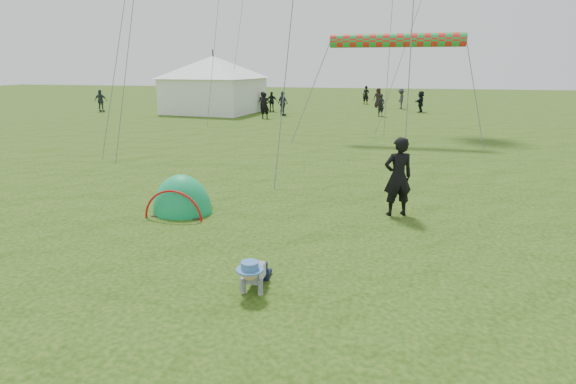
% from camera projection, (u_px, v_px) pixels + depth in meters
% --- Properties ---
extents(ground, '(140.00, 140.00, 0.00)m').
position_uv_depth(ground, '(265.00, 270.00, 8.17)').
color(ground, '#153608').
extents(crawling_toddler, '(0.58, 0.82, 0.62)m').
position_uv_depth(crawling_toddler, '(254.00, 273.00, 7.38)').
color(crawling_toddler, black).
rests_on(crawling_toddler, ground).
extents(popup_tent, '(1.56, 1.30, 1.96)m').
position_uv_depth(popup_tent, '(183.00, 212.00, 11.40)').
color(popup_tent, '#129753').
rests_on(popup_tent, ground).
extents(standing_adult, '(0.83, 0.70, 1.96)m').
position_uv_depth(standing_adult, '(398.00, 177.00, 10.93)').
color(standing_adult, black).
rests_on(standing_adult, ground).
extents(event_marquee, '(7.44, 7.44, 4.63)m').
position_uv_depth(event_marquee, '(214.00, 82.00, 35.14)').
color(event_marquee, white).
rests_on(event_marquee, ground).
extents(crowd_person_0, '(0.69, 0.69, 1.61)m').
position_uv_depth(crowd_person_0, '(381.00, 105.00, 32.67)').
color(crowd_person_0, black).
rests_on(crowd_person_0, ground).
extents(crowd_person_2, '(0.97, 0.50, 1.58)m').
position_uv_depth(crowd_person_2, '(272.00, 102.00, 36.12)').
color(crowd_person_2, black).
rests_on(crowd_person_2, ground).
extents(crowd_person_4, '(0.94, 0.74, 1.70)m').
position_uv_depth(crowd_person_4, '(378.00, 98.00, 39.81)').
color(crowd_person_4, black).
rests_on(crowd_person_4, ground).
extents(crowd_person_6, '(0.70, 0.51, 1.79)m').
position_uv_depth(crowd_person_6, '(265.00, 106.00, 31.38)').
color(crowd_person_6, black).
rests_on(crowd_person_6, ground).
extents(crowd_person_7, '(0.94, 0.77, 1.78)m').
position_uv_depth(crowd_person_7, '(197.00, 103.00, 33.56)').
color(crowd_person_7, '#3E2A27').
rests_on(crowd_person_7, ground).
extents(crowd_person_8, '(1.07, 0.58, 1.74)m').
position_uv_depth(crowd_person_8, '(101.00, 101.00, 35.98)').
color(crowd_person_8, '#29333D').
rests_on(crowd_person_8, ground).
extents(crowd_person_11, '(0.94, 1.63, 1.67)m').
position_uv_depth(crowd_person_11, '(421.00, 102.00, 35.55)').
color(crowd_person_11, black).
rests_on(crowd_person_11, ground).
extents(crowd_person_12, '(0.72, 0.56, 1.74)m').
position_uv_depth(crowd_person_12, '(366.00, 95.00, 42.96)').
color(crowd_person_12, black).
rests_on(crowd_person_12, ground).
extents(crowd_person_13, '(0.93, 0.82, 1.59)m').
position_uv_depth(crowd_person_13, '(263.00, 102.00, 35.83)').
color(crowd_person_13, '#2F271F').
rests_on(crowd_person_13, ground).
extents(crowd_person_14, '(1.09, 0.96, 1.77)m').
position_uv_depth(crowd_person_14, '(283.00, 103.00, 33.30)').
color(crowd_person_14, '#27323B').
rests_on(crowd_person_14, ground).
extents(crowd_person_15, '(0.77, 1.18, 1.71)m').
position_uv_depth(crowd_person_15, '(401.00, 99.00, 38.39)').
color(crowd_person_15, '#2C2D31').
rests_on(crowd_person_15, ground).
extents(rainbow_tube_kite, '(6.21, 0.64, 0.64)m').
position_uv_depth(rainbow_tube_kite, '(396.00, 40.00, 21.04)').
color(rainbow_tube_kite, red).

